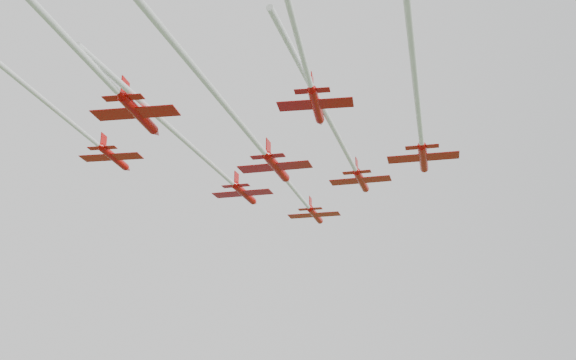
{
  "coord_description": "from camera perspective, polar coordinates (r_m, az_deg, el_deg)",
  "views": [
    {
      "loc": [
        -9.26,
        -86.74,
        22.95
      ],
      "look_at": [
        0.25,
        0.23,
        51.52
      ],
      "focal_mm": 40.0,
      "sensor_mm": 36.0,
      "label": 1
    }
  ],
  "objects": [
    {
      "name": "jet_row3_left",
      "position": [
        80.07,
        -18.46,
        4.64
      ],
      "size": [
        15.8,
        47.48,
        2.47
      ],
      "rotation": [
        0.0,
        0.0,
        -0.27
      ],
      "color": "red"
    },
    {
      "name": "jet_row2_left",
      "position": [
        90.6,
        -6.32,
        0.96
      ],
      "size": [
        21.79,
        50.83,
        2.81
      ],
      "rotation": [
        0.0,
        0.0,
        -0.36
      ],
      "color": "red"
    },
    {
      "name": "jet_row2_right",
      "position": [
        85.47,
        5.22,
        2.43
      ],
      "size": [
        22.17,
        50.61,
        2.72
      ],
      "rotation": [
        0.0,
        0.0,
        -0.37
      ],
      "color": "red"
    },
    {
      "name": "jet_row4_right",
      "position": [
        54.57,
        0.34,
        14.45
      ],
      "size": [
        19.79,
        63.13,
        2.46
      ],
      "rotation": [
        0.0,
        0.0,
        -0.26
      ],
      "color": "red"
    },
    {
      "name": "jet_row3_mid",
      "position": [
        71.67,
        -4.41,
        5.23
      ],
      "size": [
        25.45,
        61.04,
        2.93
      ],
      "rotation": [
        0.0,
        0.0,
        -0.36
      ],
      "color": "red"
    },
    {
      "name": "jet_row4_left",
      "position": [
        66.07,
        -15.87,
        8.58
      ],
      "size": [
        15.08,
        42.77,
        2.84
      ],
      "rotation": [
        0.0,
        0.0,
        -0.27
      ],
      "color": "red"
    },
    {
      "name": "jet_lead",
      "position": [
        109.62,
        1.47,
        -1.97
      ],
      "size": [
        18.42,
        42.84,
        2.83
      ],
      "rotation": [
        0.0,
        0.0,
        -0.36
      ],
      "color": "red"
    },
    {
      "name": "jet_row3_right",
      "position": [
        73.09,
        11.64,
        4.77
      ],
      "size": [
        19.1,
        46.84,
        2.66
      ],
      "rotation": [
        0.0,
        0.0,
        -0.34
      ],
      "color": "red"
    }
  ]
}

